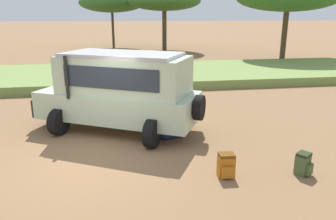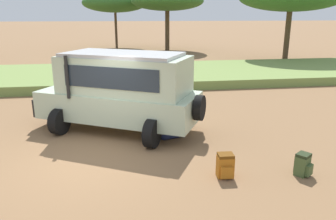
% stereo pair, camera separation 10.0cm
% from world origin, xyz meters
% --- Properties ---
extents(ground_plane, '(320.00, 320.00, 0.00)m').
position_xyz_m(ground_plane, '(0.00, 0.00, 0.00)').
color(ground_plane, olive).
extents(grass_bank, '(120.00, 7.00, 0.44)m').
position_xyz_m(grass_bank, '(0.00, 10.68, 0.22)').
color(grass_bank, olive).
rests_on(grass_bank, ground_plane).
extents(safari_vehicle, '(5.32, 4.00, 2.44)m').
position_xyz_m(safari_vehicle, '(0.87, 2.12, 1.29)').
color(safari_vehicle, '#B2C6A8').
rests_on(safari_vehicle, ground_plane).
extents(backpack_beside_front_wheel, '(0.38, 0.40, 0.55)m').
position_xyz_m(backpack_beside_front_wheel, '(3.10, -1.37, 0.27)').
color(backpack_beside_front_wheel, '#B26619').
rests_on(backpack_beside_front_wheel, ground_plane).
extents(backpack_cluster_center, '(0.42, 0.43, 0.52)m').
position_xyz_m(backpack_cluster_center, '(4.87, -1.56, 0.25)').
color(backpack_cluster_center, '#42562D').
rests_on(backpack_cluster_center, ground_plane).
extents(duffel_bag_low_black_case, '(0.81, 0.47, 0.41)m').
position_xyz_m(duffel_bag_low_black_case, '(2.30, 1.15, 0.15)').
color(duffel_bag_low_black_case, navy).
rests_on(duffel_bag_low_black_case, ground_plane).
extents(acacia_tree_left_mid, '(6.76, 5.89, 5.62)m').
position_xyz_m(acacia_tree_left_mid, '(0.72, 28.46, 4.62)').
color(acacia_tree_left_mid, brown).
rests_on(acacia_tree_left_mid, ground_plane).
extents(acacia_tree_centre_back, '(6.93, 7.57, 5.59)m').
position_xyz_m(acacia_tree_centre_back, '(5.69, 24.78, 4.67)').
color(acacia_tree_centre_back, brown).
rests_on(acacia_tree_centre_back, ground_plane).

